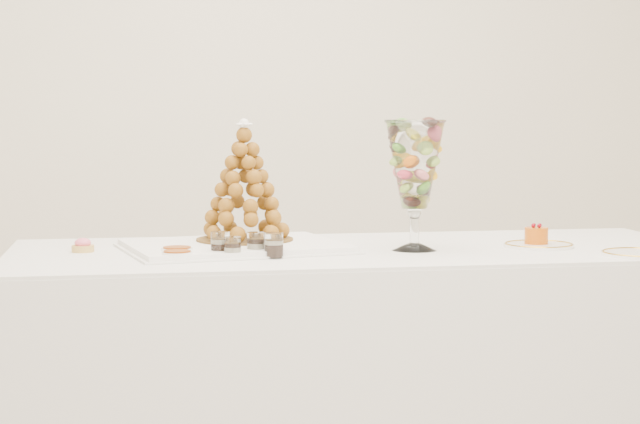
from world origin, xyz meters
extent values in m
cube|color=white|center=(0.00, 2.00, 1.40)|extent=(4.50, 0.04, 2.80)
cube|color=white|center=(0.14, 0.10, 0.40)|extent=(2.15, 0.87, 0.81)
cube|color=white|center=(0.14, 0.10, 0.81)|extent=(2.14, 0.87, 0.01)
cube|color=white|center=(-0.25, 0.14, 0.83)|extent=(0.70, 0.58, 0.02)
cylinder|color=white|center=(0.28, 0.03, 0.83)|extent=(0.14, 0.14, 0.02)
cylinder|color=white|center=(0.28, 0.03, 0.89)|extent=(0.03, 0.03, 0.09)
sphere|color=white|center=(0.28, 0.03, 0.93)|extent=(0.04, 0.04, 0.04)
cylinder|color=white|center=(0.68, 0.03, 0.82)|extent=(0.22, 0.22, 0.01)
cylinder|color=tan|center=(-0.71, 0.16, 0.83)|extent=(0.07, 0.07, 0.02)
ellipsoid|color=#EF6280|center=(-0.71, 0.16, 0.84)|extent=(0.05, 0.05, 0.03)
cylinder|color=white|center=(-0.31, -0.04, 0.85)|extent=(0.06, 0.06, 0.07)
cylinder|color=white|center=(-0.21, -0.02, 0.85)|extent=(0.06, 0.06, 0.07)
cylinder|color=white|center=(-0.16, -0.04, 0.85)|extent=(0.06, 0.06, 0.07)
cylinder|color=white|center=(-0.28, -0.08, 0.85)|extent=(0.06, 0.06, 0.06)
cylinder|color=white|center=(-0.16, -0.08, 0.85)|extent=(0.07, 0.07, 0.07)
cylinder|color=white|center=(-0.43, -0.02, 0.83)|extent=(0.09, 0.09, 0.03)
cylinder|color=white|center=(-0.44, -0.10, 0.83)|extent=(0.09, 0.09, 0.03)
cylinder|color=brown|center=(-0.21, 0.20, 0.84)|extent=(0.30, 0.30, 0.01)
cone|color=brown|center=(-0.21, 0.20, 1.02)|extent=(0.30, 0.30, 0.36)
sphere|color=white|center=(-0.21, 0.20, 1.19)|extent=(0.04, 0.04, 0.04)
cylinder|color=#C85509|center=(0.68, 0.04, 0.85)|extent=(0.07, 0.07, 0.05)
sphere|color=maroon|center=(0.69, 0.04, 0.88)|extent=(0.01, 0.01, 0.01)
sphere|color=maroon|center=(0.67, 0.05, 0.88)|extent=(0.01, 0.01, 0.01)
sphere|color=maroon|center=(0.67, 0.04, 0.88)|extent=(0.01, 0.01, 0.01)
sphere|color=maroon|center=(0.68, 0.03, 0.88)|extent=(0.01, 0.01, 0.01)
camera|label=1|loc=(-0.58, -3.08, 1.21)|focal=60.00mm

